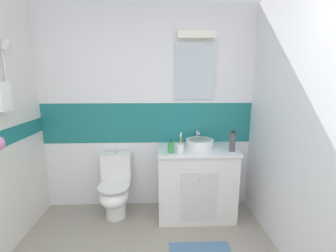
# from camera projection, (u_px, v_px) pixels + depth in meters

# --- Properties ---
(wall_back_tiled) EXTENTS (3.20, 0.20, 2.50)m
(wall_back_tiled) POSITION_uv_depth(u_px,v_px,m) (148.00, 110.00, 2.84)
(wall_back_tiled) COLOR white
(wall_back_tiled) RESTS_ON ground_plane
(wall_right_plain) EXTENTS (0.10, 3.48, 2.50)m
(wall_right_plain) POSITION_uv_depth(u_px,v_px,m) (322.00, 133.00, 1.67)
(wall_right_plain) COLOR white
(wall_right_plain) RESTS_ON ground_plane
(vanity_cabinet) EXTENTS (0.91, 0.54, 0.85)m
(vanity_cabinet) POSITION_uv_depth(u_px,v_px,m) (196.00, 182.00, 2.73)
(vanity_cabinet) COLOR silver
(vanity_cabinet) RESTS_ON ground_plane
(sink_basin) EXTENTS (0.32, 0.37, 0.16)m
(sink_basin) POSITION_uv_depth(u_px,v_px,m) (200.00, 143.00, 2.68)
(sink_basin) COLOR white
(sink_basin) RESTS_ON vanity_cabinet
(toilet) EXTENTS (0.37, 0.50, 0.76)m
(toilet) POSITION_uv_depth(u_px,v_px,m) (115.00, 188.00, 2.72)
(toilet) COLOR white
(toilet) RESTS_ON ground_plane
(toothbrush_cup) EXTENTS (0.08, 0.08, 0.22)m
(toothbrush_cup) POSITION_uv_depth(u_px,v_px,m) (180.00, 148.00, 2.47)
(toothbrush_cup) COLOR white
(toothbrush_cup) RESTS_ON vanity_cabinet
(soap_dispenser) EXTENTS (0.07, 0.07, 0.16)m
(soap_dispenser) POSITION_uv_depth(u_px,v_px,m) (171.00, 147.00, 2.46)
(soap_dispenser) COLOR green
(soap_dispenser) RESTS_ON vanity_cabinet
(shampoo_bottle_tall) EXTENTS (0.06, 0.06, 0.23)m
(shampoo_bottle_tall) POSITION_uv_depth(u_px,v_px,m) (232.00, 142.00, 2.51)
(shampoo_bottle_tall) COLOR #4C4C51
(shampoo_bottle_tall) RESTS_ON vanity_cabinet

